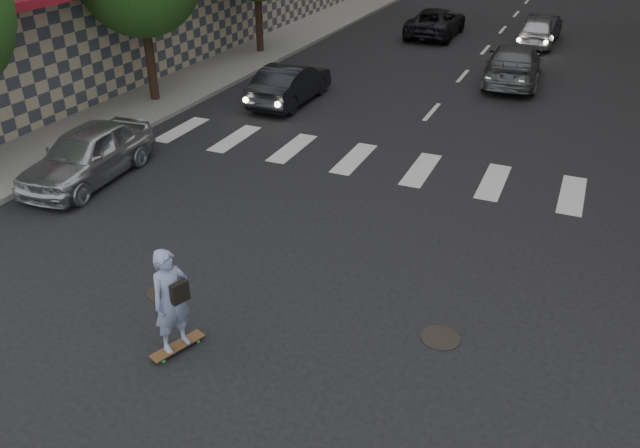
{
  "coord_description": "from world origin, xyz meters",
  "views": [
    {
      "loc": [
        4.82,
        -6.79,
        7.08
      ],
      "look_at": [
        0.62,
        2.82,
        1.3
      ],
      "focal_mm": 35.0,
      "sensor_mm": 36.0,
      "label": 1
    }
  ],
  "objects_px": {
    "traffic_car_c": "(436,22)",
    "traffic_car_d": "(538,31)",
    "silver_sedan": "(87,154)",
    "traffic_car_e": "(543,28)",
    "skateboarder": "(172,301)",
    "traffic_car_a": "(290,83)",
    "traffic_car_b": "(514,64)"
  },
  "relations": [
    {
      "from": "traffic_car_c",
      "to": "traffic_car_e",
      "type": "xyz_separation_m",
      "value": [
        5.21,
        0.95,
        -0.04
      ]
    },
    {
      "from": "silver_sedan",
      "to": "traffic_car_e",
      "type": "height_order",
      "value": "silver_sedan"
    },
    {
      "from": "skateboarder",
      "to": "traffic_car_d",
      "type": "distance_m",
      "value": 26.24
    },
    {
      "from": "traffic_car_c",
      "to": "traffic_car_d",
      "type": "height_order",
      "value": "traffic_car_d"
    },
    {
      "from": "traffic_car_b",
      "to": "traffic_car_c",
      "type": "bearing_deg",
      "value": -58.79
    },
    {
      "from": "traffic_car_a",
      "to": "traffic_car_b",
      "type": "xyz_separation_m",
      "value": [
        6.98,
        5.85,
        0.05
      ]
    },
    {
      "from": "traffic_car_b",
      "to": "traffic_car_c",
      "type": "xyz_separation_m",
      "value": [
        -4.97,
        7.15,
        -0.05
      ]
    },
    {
      "from": "silver_sedan",
      "to": "traffic_car_a",
      "type": "bearing_deg",
      "value": 72.0
    },
    {
      "from": "silver_sedan",
      "to": "traffic_car_c",
      "type": "xyz_separation_m",
      "value": [
        4.01,
        21.18,
        -0.03
      ]
    },
    {
      "from": "traffic_car_d",
      "to": "traffic_car_e",
      "type": "relative_size",
      "value": 1.04
    },
    {
      "from": "traffic_car_b",
      "to": "traffic_car_e",
      "type": "relative_size",
      "value": 1.3
    },
    {
      "from": "traffic_car_a",
      "to": "traffic_car_c",
      "type": "relative_size",
      "value": 0.84
    },
    {
      "from": "traffic_car_a",
      "to": "traffic_car_b",
      "type": "bearing_deg",
      "value": -140.71
    },
    {
      "from": "skateboarder",
      "to": "traffic_car_e",
      "type": "distance_m",
      "value": 27.24
    },
    {
      "from": "silver_sedan",
      "to": "traffic_car_b",
      "type": "xyz_separation_m",
      "value": [
        8.98,
        14.03,
        0.02
      ]
    },
    {
      "from": "traffic_car_c",
      "to": "traffic_car_d",
      "type": "relative_size",
      "value": 1.22
    },
    {
      "from": "traffic_car_d",
      "to": "traffic_car_c",
      "type": "bearing_deg",
      "value": -1.29
    },
    {
      "from": "silver_sedan",
      "to": "traffic_car_d",
      "type": "height_order",
      "value": "silver_sedan"
    },
    {
      "from": "skateboarder",
      "to": "traffic_car_a",
      "type": "height_order",
      "value": "skateboarder"
    },
    {
      "from": "traffic_car_e",
      "to": "traffic_car_c",
      "type": "bearing_deg",
      "value": 12.88
    },
    {
      "from": "traffic_car_a",
      "to": "traffic_car_d",
      "type": "relative_size",
      "value": 1.03
    },
    {
      "from": "traffic_car_a",
      "to": "traffic_car_c",
      "type": "bearing_deg",
      "value": -99.47
    },
    {
      "from": "traffic_car_a",
      "to": "traffic_car_d",
      "type": "distance_m",
      "value": 14.77
    },
    {
      "from": "traffic_car_c",
      "to": "traffic_car_d",
      "type": "distance_m",
      "value": 5.08
    },
    {
      "from": "traffic_car_a",
      "to": "traffic_car_d",
      "type": "bearing_deg",
      "value": -119.38
    },
    {
      "from": "silver_sedan",
      "to": "traffic_car_b",
      "type": "height_order",
      "value": "traffic_car_b"
    },
    {
      "from": "traffic_car_a",
      "to": "skateboarder",
      "type": "bearing_deg",
      "value": 107.22
    },
    {
      "from": "skateboarder",
      "to": "traffic_car_c",
      "type": "distance_m",
      "value": 26.22
    },
    {
      "from": "traffic_car_c",
      "to": "traffic_car_d",
      "type": "xyz_separation_m",
      "value": [
        5.08,
        -0.04,
        0.01
      ]
    },
    {
      "from": "skateboarder",
      "to": "traffic_car_e",
      "type": "height_order",
      "value": "skateboarder"
    },
    {
      "from": "silver_sedan",
      "to": "traffic_car_b",
      "type": "distance_m",
      "value": 16.66
    },
    {
      "from": "traffic_car_c",
      "to": "traffic_car_a",
      "type": "bearing_deg",
      "value": 80.71
    }
  ]
}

